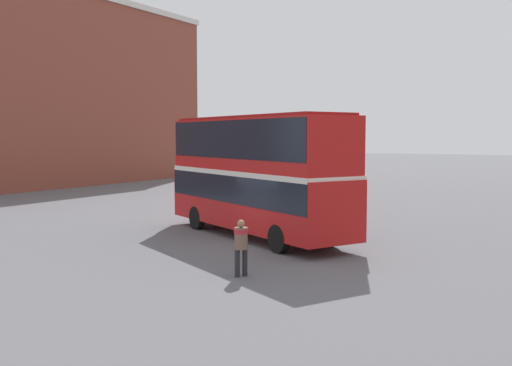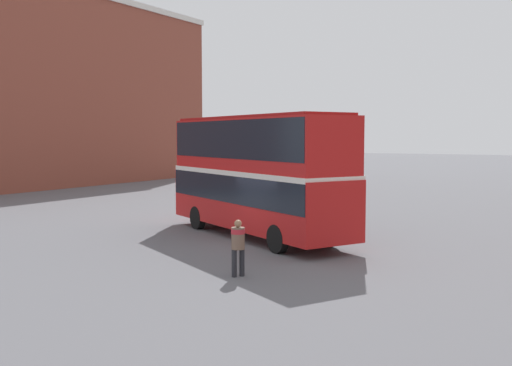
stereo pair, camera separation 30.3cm
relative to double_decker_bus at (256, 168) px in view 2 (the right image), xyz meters
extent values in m
plane|color=#5B5B60|center=(1.15, -1.70, -2.76)|extent=(240.00, 240.00, 0.00)
cube|color=brown|center=(-28.11, 12.21, 4.89)|extent=(8.12, 35.48, 15.30)
cube|color=red|center=(0.00, 0.00, -1.26)|extent=(10.19, 7.03, 2.15)
cube|color=red|center=(0.00, 0.00, 0.90)|extent=(10.02, 6.89, 2.17)
cube|color=black|center=(0.00, 0.00, -0.77)|extent=(10.12, 7.01, 1.06)
cube|color=black|center=(0.00, 0.00, 1.16)|extent=(9.90, 6.85, 1.48)
cube|color=silver|center=(0.00, 0.00, -0.16)|extent=(10.11, 7.00, 0.20)
cube|color=maroon|center=(0.00, 0.00, 2.03)|extent=(9.53, 6.52, 0.10)
cylinder|color=black|center=(3.41, -0.57, -2.26)|extent=(1.03, 0.74, 1.01)
cylinder|color=black|center=(2.36, -2.53, -2.26)|extent=(1.03, 0.74, 1.01)
cylinder|color=black|center=(-2.18, 2.43, -2.26)|extent=(1.03, 0.74, 1.01)
cylinder|color=black|center=(-3.23, 0.47, -2.26)|extent=(1.03, 0.74, 1.01)
cylinder|color=#232328|center=(2.96, -6.26, -2.36)|extent=(0.15, 0.15, 0.80)
cylinder|color=#232328|center=(3.08, -6.05, -2.36)|extent=(0.15, 0.15, 0.80)
cylinder|color=brown|center=(3.02, -6.15, -1.65)|extent=(0.53, 0.53, 0.63)
cylinder|color=#B2232D|center=(3.02, -6.15, -1.44)|extent=(0.56, 0.56, 0.14)
sphere|color=#936B4C|center=(3.02, -6.15, -1.22)|extent=(0.22, 0.22, 0.22)
cube|color=slate|center=(-4.15, 10.67, -2.07)|extent=(4.53, 2.30, 0.84)
cube|color=black|center=(-4.32, 10.64, -1.40)|extent=(2.44, 1.85, 0.50)
cylinder|color=black|center=(-2.92, 11.62, -2.44)|extent=(0.67, 0.30, 0.64)
cylinder|color=black|center=(-2.71, 10.07, -2.44)|extent=(0.67, 0.30, 0.64)
cylinder|color=black|center=(-5.59, 11.26, -2.44)|extent=(0.67, 0.30, 0.64)
cylinder|color=black|center=(-5.38, 9.71, -2.44)|extent=(0.67, 0.30, 0.64)
camera|label=1|loc=(11.84, -20.71, 1.28)|focal=42.00mm
camera|label=2|loc=(12.10, -20.56, 1.28)|focal=42.00mm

